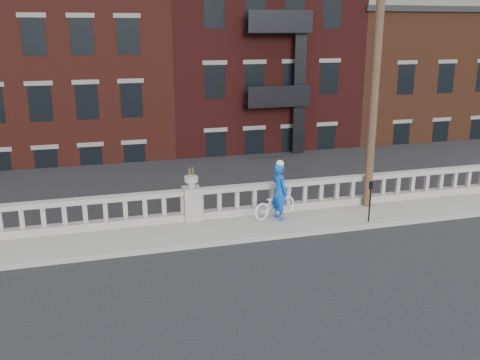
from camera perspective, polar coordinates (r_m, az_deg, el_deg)
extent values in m
plane|color=black|center=(14.16, -1.91, -10.12)|extent=(120.00, 120.00, 0.00)
cube|color=gray|center=(16.81, -4.47, -5.53)|extent=(32.00, 2.20, 0.15)
cube|color=gray|center=(17.61, -5.12, -3.83)|extent=(28.00, 0.34, 0.25)
cube|color=gray|center=(17.35, -5.19, -1.26)|extent=(28.00, 0.34, 0.16)
cube|color=gray|center=(17.47, -5.16, -2.52)|extent=(0.55, 0.55, 1.10)
cylinder|color=gray|center=(17.27, -5.21, -0.47)|extent=(0.24, 0.24, 0.20)
cylinder|color=gray|center=(17.22, -5.22, 0.10)|extent=(0.44, 0.44, 0.18)
cube|color=#605E59|center=(19.00, -5.13, -11.16)|extent=(36.00, 0.50, 5.15)
cube|color=black|center=(40.08, -11.09, -0.94)|extent=(80.00, 44.00, 0.50)
cube|color=#595651|center=(22.76, -12.16, -8.30)|extent=(16.00, 7.00, 4.00)
cube|color=#595651|center=(51.82, 13.13, 13.14)|extent=(14.00, 14.00, 18.00)
cube|color=#461A14|center=(32.57, -17.82, 7.78)|extent=(10.00, 14.00, 14.00)
cube|color=#38110F|center=(33.72, -0.47, 10.08)|extent=(10.00, 14.00, 15.50)
cube|color=#4D2717|center=(37.87, 14.39, 7.57)|extent=(10.00, 14.00, 12.00)
cube|color=black|center=(37.52, 15.06, 16.89)|extent=(10.30, 14.30, 0.30)
cylinder|color=#422D1E|center=(18.47, 14.37, 12.17)|extent=(0.28, 0.28, 10.00)
cylinder|color=black|center=(17.70, 13.65, -2.67)|extent=(0.05, 0.05, 1.10)
cube|color=black|center=(17.50, 13.80, -0.56)|extent=(0.10, 0.08, 0.26)
cube|color=black|center=(17.45, 13.88, -0.47)|extent=(0.06, 0.01, 0.08)
imported|color=white|center=(17.75, 3.72, -2.50)|extent=(1.84, 1.24, 0.92)
imported|color=#0B4BB2|center=(17.41, 4.22, -1.22)|extent=(0.60, 0.77, 1.88)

